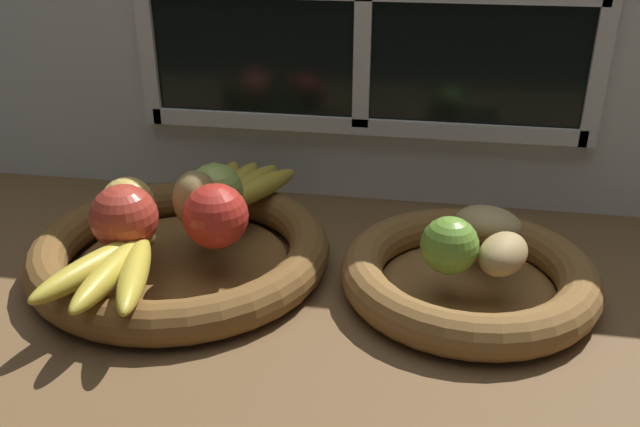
{
  "coord_description": "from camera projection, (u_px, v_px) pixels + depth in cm",
  "views": [
    {
      "loc": [
        10.3,
        -67.12,
        42.68
      ],
      "look_at": [
        -1.81,
        3.02,
        8.99
      ],
      "focal_mm": 37.72,
      "sensor_mm": 36.0,
      "label": 1
    }
  ],
  "objects": [
    {
      "name": "fruit_bowl_left",
      "position": [
        182.0,
        251.0,
        0.84
      ],
      "size": [
        37.27,
        37.27,
        4.99
      ],
      "color": "brown",
      "rests_on": "ground_plane"
    },
    {
      "name": "potato_small",
      "position": [
        503.0,
        255.0,
        0.73
      ],
      "size": [
        7.62,
        8.86,
        4.39
      ],
      "primitive_type": "ellipsoid",
      "rotation": [
        0.0,
        0.0,
        1.14
      ],
      "color": "tan",
      "rests_on": "fruit_bowl_right"
    },
    {
      "name": "apple_golden_left",
      "position": [
        128.0,
        203.0,
        0.83
      ],
      "size": [
        6.62,
        6.62,
        6.62
      ],
      "primitive_type": "sphere",
      "color": "#DBB756",
      "rests_on": "fruit_bowl_left"
    },
    {
      "name": "pear_brown",
      "position": [
        196.0,
        200.0,
        0.83
      ],
      "size": [
        6.89,
        7.06,
        7.52
      ],
      "primitive_type": "ellipsoid",
      "rotation": [
        0.0,
        0.0,
        6.05
      ],
      "color": "olive",
      "rests_on": "fruit_bowl_left"
    },
    {
      "name": "banana_bunch_front",
      "position": [
        114.0,
        269.0,
        0.72
      ],
      "size": [
        12.9,
        17.49,
        2.93
      ],
      "color": "gold",
      "rests_on": "fruit_bowl_left"
    },
    {
      "name": "chili_pepper",
      "position": [
        480.0,
        256.0,
        0.75
      ],
      "size": [
        10.98,
        4.26,
        2.31
      ],
      "primitive_type": "cone",
      "rotation": [
        0.0,
        1.57,
        -0.19
      ],
      "color": "red",
      "rests_on": "fruit_bowl_right"
    },
    {
      "name": "ground_plane",
      "position": [
        331.0,
        304.0,
        0.8
      ],
      "size": [
        140.0,
        90.0,
        3.0
      ],
      "primitive_type": "cube",
      "color": "brown"
    },
    {
      "name": "apple_red_front",
      "position": [
        124.0,
        218.0,
        0.78
      ],
      "size": [
        7.89,
        7.89,
        7.89
      ],
      "primitive_type": "sphere",
      "color": "#B73828",
      "rests_on": "fruit_bowl_left"
    },
    {
      "name": "potato_back",
      "position": [
        488.0,
        224.0,
        0.81
      ],
      "size": [
        9.57,
        8.19,
        4.19
      ],
      "primitive_type": "ellipsoid",
      "rotation": [
        0.0,
        0.0,
        5.95
      ],
      "color": "tan",
      "rests_on": "fruit_bowl_right"
    },
    {
      "name": "back_wall",
      "position": [
        365.0,
        13.0,
        0.94
      ],
      "size": [
        140.0,
        4.6,
        55.0
      ],
      "color": "silver",
      "rests_on": "ground_plane"
    },
    {
      "name": "apple_red_right",
      "position": [
        216.0,
        216.0,
        0.78
      ],
      "size": [
        7.73,
        7.73,
        7.73
      ],
      "primitive_type": "sphere",
      "color": "red",
      "rests_on": "fruit_bowl_left"
    },
    {
      "name": "lime_near",
      "position": [
        449.0,
        245.0,
        0.73
      ],
      "size": [
        6.41,
        6.41,
        6.41
      ],
      "primitive_type": "sphere",
      "color": "#6B9E33",
      "rests_on": "fruit_bowl_right"
    },
    {
      "name": "banana_bunch_back",
      "position": [
        235.0,
        187.0,
        0.92
      ],
      "size": [
        15.27,
        17.76,
        2.97
      ],
      "color": "gold",
      "rests_on": "fruit_bowl_left"
    },
    {
      "name": "apple_green_back",
      "position": [
        215.0,
        191.0,
        0.86
      ],
      "size": [
        7.18,
        7.18,
        7.18
      ],
      "primitive_type": "sphere",
      "color": "#99B74C",
      "rests_on": "fruit_bowl_left"
    },
    {
      "name": "fruit_bowl_right",
      "position": [
        468.0,
        276.0,
        0.79
      ],
      "size": [
        30.04,
        30.04,
        4.99
      ],
      "color": "brown",
      "rests_on": "ground_plane"
    }
  ]
}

